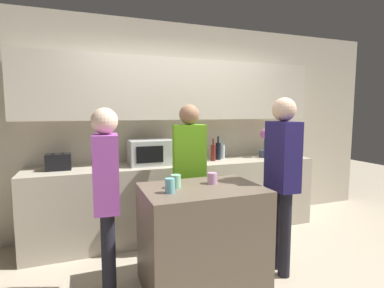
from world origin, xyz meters
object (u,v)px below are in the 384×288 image
cup_0 (212,178)px  person_right (189,167)px  person_left (107,189)px  bottle_1 (218,151)px  bottle_2 (222,151)px  person_center (282,170)px  microwave (151,152)px  cup_1 (176,181)px  cup_2 (170,186)px  toaster (58,162)px  potted_plant (264,143)px  bottle_0 (213,152)px

cup_0 → person_right: 0.54m
person_left → bottle_1: bearing=132.1°
bottle_2 → person_center: (-0.03, -1.33, -0.01)m
microwave → person_right: (0.29, -0.57, -0.10)m
cup_1 → person_right: size_ratio=0.07×
bottle_1 → cup_2: (-1.05, -1.31, -0.07)m
cup_0 → cup_2: cup_2 is taller
person_center → person_right: person_center is taller
bottle_2 → cup_1: size_ratio=2.33×
toaster → person_left: (0.42, -1.12, -0.07)m
cup_2 → person_right: person_right is taller
microwave → person_left: person_left is taller
person_center → person_right: 0.96m
toaster → bottle_1: 1.95m
cup_2 → person_center: person_center is taller
person_left → person_right: (0.90, 0.56, 0.03)m
person_left → toaster: bearing=-154.7°
bottle_2 → person_center: person_center is taller
bottle_2 → toaster: bearing=-177.5°
person_left → person_right: size_ratio=0.97×
bottle_1 → cup_0: size_ratio=3.13×
bottle_2 → cup_1: bearing=-130.4°
cup_1 → person_left: bearing=178.5°
microwave → potted_plant: 1.61m
cup_1 → person_right: bearing=60.1°
toaster → person_right: 1.44m
person_left → cup_1: bearing=93.3°
bottle_2 → cup_0: bottle_2 is taller
toaster → bottle_2: bottle_2 is taller
person_left → person_center: person_center is taller
microwave → cup_1: 1.14m
toaster → potted_plant: (2.64, 0.00, 0.11)m
person_right → person_left: bearing=41.5°
potted_plant → bottle_1: (-0.69, 0.04, -0.08)m
bottle_2 → person_left: person_left is taller
toaster → bottle_0: bottle_0 is taller
bottle_2 → potted_plant: bearing=-8.5°
bottle_2 → cup_2: bottle_2 is taller
potted_plant → person_left: 2.49m
bottle_2 → cup_0: size_ratio=2.67×
toaster → bottle_1: (1.95, 0.04, 0.03)m
cup_1 → person_center: person_center is taller
bottle_1 → person_right: size_ratio=0.19×
bottle_2 → person_center: size_ratio=0.16×
toaster → cup_2: bearing=-54.8°
toaster → person_left: person_left is taller
potted_plant → cup_0: bearing=-139.4°
person_center → bottle_2: bearing=2.3°
bottle_0 → bottle_2: size_ratio=1.09×
cup_0 → cup_2: size_ratio=0.84×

